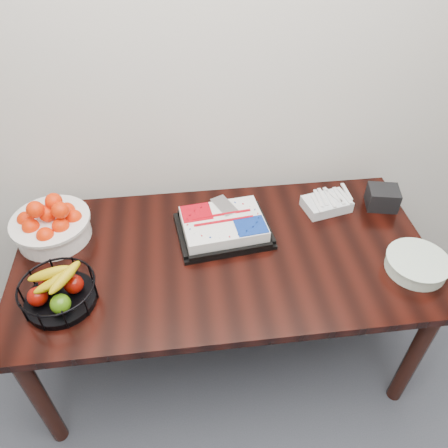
{
  "coord_description": "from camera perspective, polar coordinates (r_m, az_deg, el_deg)",
  "views": [
    {
      "loc": [
        -0.16,
        0.69,
        2.12
      ],
      "look_at": [
        0.01,
        2.1,
        0.83
      ],
      "focal_mm": 35.0,
      "sensor_mm": 36.0,
      "label": 1
    }
  ],
  "objects": [
    {
      "name": "tangerine_bowl",
      "position": [
        2.06,
        -21.75,
        0.35
      ],
      "size": [
        0.34,
        0.34,
        0.22
      ],
      "color": "white",
      "rests_on": "table"
    },
    {
      "name": "table",
      "position": [
        1.97,
        -0.03,
        -5.53
      ],
      "size": [
        1.8,
        0.9,
        0.75
      ],
      "color": "black",
      "rests_on": "ground"
    },
    {
      "name": "cake_tray",
      "position": [
        1.97,
        -0.1,
        -0.29
      ],
      "size": [
        0.45,
        0.37,
        0.09
      ],
      "color": "black",
      "rests_on": "table"
    },
    {
      "name": "plate_stack",
      "position": [
        1.99,
        23.86,
        -4.83
      ],
      "size": [
        0.26,
        0.26,
        0.06
      ],
      "color": "white",
      "rests_on": "table"
    },
    {
      "name": "fruit_basket",
      "position": [
        1.8,
        -20.85,
        -8.17
      ],
      "size": [
        0.29,
        0.29,
        0.15
      ],
      "color": "black",
      "rests_on": "table"
    },
    {
      "name": "napkin_box",
      "position": [
        2.24,
        19.99,
        3.26
      ],
      "size": [
        0.16,
        0.15,
        0.1
      ],
      "primitive_type": "cube",
      "rotation": [
        0.0,
        0.0,
        -0.22
      ],
      "color": "black",
      "rests_on": "table"
    },
    {
      "name": "fork_bag",
      "position": [
        2.16,
        13.24,
        2.62
      ],
      "size": [
        0.24,
        0.18,
        0.06
      ],
      "color": "silver",
      "rests_on": "table"
    }
  ]
}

